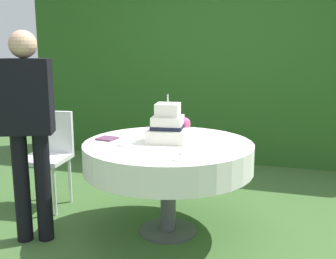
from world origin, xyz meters
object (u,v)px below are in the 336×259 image
serving_plate_right (182,159)px  standing_person (28,123)px  cake_table (168,156)px  serving_plate_near (126,145)px  wedding_cake (169,126)px  garden_chair (49,149)px  napkin_stack (107,138)px  serving_plate_far (127,133)px  serving_plate_left (188,153)px

serving_plate_right → standing_person: bearing=179.2°
cake_table → serving_plate_right: (0.24, -0.45, 0.12)m
serving_plate_near → standing_person: bearing=-159.3°
wedding_cake → serving_plate_right: bearing=-63.7°
wedding_cake → standing_person: 1.06m
garden_chair → serving_plate_near: bearing=-23.9°
serving_plate_near → napkin_stack: 0.27m
serving_plate_near → serving_plate_far: size_ratio=0.83×
serving_plate_far → serving_plate_left: (0.67, -0.49, 0.00)m
napkin_stack → serving_plate_far: bearing=72.8°
serving_plate_far → garden_chair: bearing=177.0°
serving_plate_far → garden_chair: (-0.81, 0.04, -0.21)m
wedding_cake → serving_plate_far: (-0.42, 0.15, -0.11)m
serving_plate_near → garden_chair: size_ratio=0.13×
serving_plate_far → serving_plate_left: bearing=-36.2°
wedding_cake → garden_chair: 1.29m
serving_plate_left → garden_chair: bearing=160.3°
cake_table → serving_plate_right: serving_plate_right is taller
serving_plate_far → serving_plate_near: bearing=-68.4°
serving_plate_near → serving_plate_left: same height
napkin_stack → standing_person: size_ratio=0.09×
cake_table → napkin_stack: (-0.51, -0.04, 0.12)m
serving_plate_left → serving_plate_far: bearing=143.8°
serving_plate_near → standing_person: standing_person is taller
wedding_cake → standing_person: size_ratio=0.23×
wedding_cake → serving_plate_right: (0.25, -0.50, -0.11)m
serving_plate_far → napkin_stack: (-0.07, -0.24, 0.00)m
serving_plate_left → standing_person: size_ratio=0.08×
wedding_cake → serving_plate_right: size_ratio=2.85×
cake_table → serving_plate_far: serving_plate_far is taller
serving_plate_left → serving_plate_right: size_ratio=0.98×
cake_table → wedding_cake: bearing=103.5°
napkin_stack → standing_person: standing_person is taller
serving_plate_left → napkin_stack: bearing=161.2°
serving_plate_left → serving_plate_right: same height
serving_plate_right → garden_chair: bearing=154.9°
serving_plate_left → serving_plate_right: (0.00, -0.17, 0.00)m
garden_chair → cake_table: bearing=-11.0°
serving_plate_near → serving_plate_left: size_ratio=0.87×
serving_plate_near → serving_plate_right: bearing=-27.5°
serving_plate_near → serving_plate_left: 0.52m
wedding_cake → garden_chair: wedding_cake is taller
serving_plate_near → serving_plate_right: 0.58m
napkin_stack → standing_person: (-0.45, -0.40, 0.17)m
serving_plate_right → serving_plate_far: bearing=135.7°
cake_table → serving_plate_near: (-0.28, -0.18, 0.12)m
cake_table → garden_chair: size_ratio=1.50×
wedding_cake → serving_plate_left: size_ratio=2.89×
serving_plate_near → serving_plate_left: bearing=-11.3°
cake_table → wedding_cake: 0.24m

